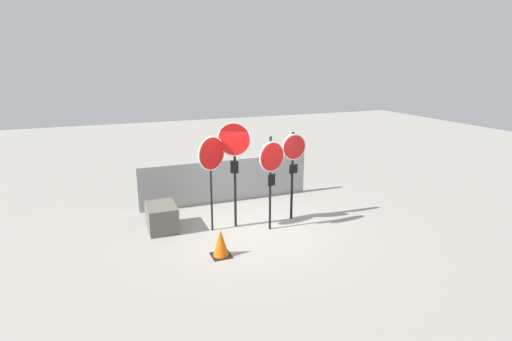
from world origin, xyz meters
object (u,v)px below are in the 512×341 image
traffic_cone_0 (221,243)px  stop_sign_1 (234,150)px  stop_sign_0 (212,159)px  stop_sign_2 (272,164)px  storage_crate (162,217)px  stop_sign_3 (293,158)px

traffic_cone_0 → stop_sign_1: bearing=60.2°
stop_sign_0 → stop_sign_2: (1.37, -0.48, -0.15)m
stop_sign_0 → traffic_cone_0: 2.10m
traffic_cone_0 → storage_crate: storage_crate is taller
storage_crate → stop_sign_1: bearing=-16.7°
stop_sign_1 → storage_crate: (-1.78, 0.54, -1.71)m
traffic_cone_0 → storage_crate: (-0.98, 1.95, 0.02)m
stop_sign_0 → stop_sign_1: size_ratio=0.89×
stop_sign_1 → stop_sign_0: bearing=-149.1°
traffic_cone_0 → stop_sign_3: bearing=29.3°
stop_sign_1 → traffic_cone_0: (-0.81, -1.41, -1.73)m
stop_sign_0 → traffic_cone_0: (-0.22, -1.38, -1.56)m
traffic_cone_0 → stop_sign_0: bearing=80.9°
storage_crate → traffic_cone_0: bearing=-63.4°
storage_crate → stop_sign_2: bearing=-22.0°
stop_sign_1 → stop_sign_2: 0.98m
stop_sign_2 → stop_sign_3: stop_sign_2 is taller
stop_sign_1 → storage_crate: bearing=-168.4°
stop_sign_2 → traffic_cone_0: stop_sign_2 is taller
stop_sign_2 → traffic_cone_0: size_ratio=3.86×
stop_sign_1 → stop_sign_3: (1.61, -0.05, -0.33)m
stop_sign_2 → storage_crate: bearing=142.2°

